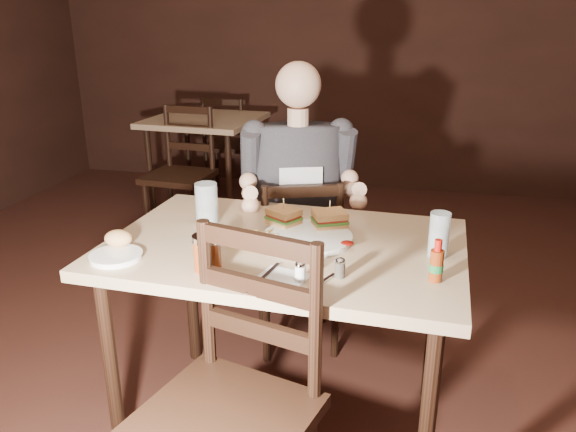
% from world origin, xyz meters
% --- Properties ---
extents(room_shell, '(7.00, 7.00, 7.00)m').
position_xyz_m(room_shell, '(0.00, 0.00, 1.40)').
color(room_shell, black).
rests_on(room_shell, ground).
extents(main_table, '(1.26, 0.87, 0.77)m').
position_xyz_m(main_table, '(-0.16, 0.20, 0.69)').
color(main_table, tan).
rests_on(main_table, ground).
extents(bg_table, '(0.85, 0.85, 0.77)m').
position_xyz_m(bg_table, '(-1.32, 2.50, 0.68)').
color(bg_table, tan).
rests_on(bg_table, ground).
extents(chair_far, '(0.51, 0.53, 0.85)m').
position_xyz_m(chair_far, '(-0.24, 0.80, 0.43)').
color(chair_far, black).
rests_on(chair_far, ground).
extents(chair_near, '(0.56, 0.59, 0.96)m').
position_xyz_m(chair_near, '(-0.20, -0.39, 0.48)').
color(chair_near, black).
rests_on(chair_near, ground).
extents(bg_chair_far, '(0.43, 0.46, 0.86)m').
position_xyz_m(bg_chair_far, '(-1.32, 3.05, 0.43)').
color(bg_chair_far, black).
rests_on(bg_chair_far, ground).
extents(bg_chair_near, '(0.46, 0.50, 0.92)m').
position_xyz_m(bg_chair_near, '(-1.32, 1.95, 0.46)').
color(bg_chair_near, black).
rests_on(bg_chair_near, ground).
extents(diner, '(0.62, 0.55, 0.90)m').
position_xyz_m(diner, '(-0.22, 0.76, 0.89)').
color(diner, '#353238').
rests_on(diner, chair_far).
extents(dinner_plate, '(0.32, 0.32, 0.02)m').
position_xyz_m(dinner_plate, '(-0.08, 0.23, 0.78)').
color(dinner_plate, white).
rests_on(dinner_plate, main_table).
extents(sandwich_left, '(0.14, 0.13, 0.10)m').
position_xyz_m(sandwich_left, '(-0.19, 0.33, 0.84)').
color(sandwich_left, tan).
rests_on(sandwich_left, dinner_plate).
extents(sandwich_right, '(0.15, 0.14, 0.10)m').
position_xyz_m(sandwich_right, '(-0.02, 0.34, 0.84)').
color(sandwich_right, tan).
rests_on(sandwich_right, dinner_plate).
extents(fries_pile, '(0.23, 0.17, 0.04)m').
position_xyz_m(fries_pile, '(-0.27, 0.17, 0.81)').
color(fries_pile, '#EBC16D').
rests_on(fries_pile, dinner_plate).
extents(ketchup_dollop, '(0.05, 0.05, 0.01)m').
position_xyz_m(ketchup_dollop, '(0.06, 0.19, 0.79)').
color(ketchup_dollop, maroon).
rests_on(ketchup_dollop, dinner_plate).
extents(glass_left, '(0.09, 0.09, 0.16)m').
position_xyz_m(glass_left, '(-0.49, 0.33, 0.85)').
color(glass_left, silver).
rests_on(glass_left, main_table).
extents(glass_right, '(0.07, 0.07, 0.15)m').
position_xyz_m(glass_right, '(0.36, 0.20, 0.85)').
color(glass_right, silver).
rests_on(glass_right, main_table).
extents(hot_sauce, '(0.04, 0.04, 0.13)m').
position_xyz_m(hot_sauce, '(0.35, 0.01, 0.84)').
color(hot_sauce, maroon).
rests_on(hot_sauce, main_table).
extents(salt_shaker, '(0.03, 0.03, 0.06)m').
position_xyz_m(salt_shaker, '(-0.04, -0.08, 0.80)').
color(salt_shaker, white).
rests_on(salt_shaker, main_table).
extents(pepper_shaker, '(0.03, 0.03, 0.06)m').
position_xyz_m(pepper_shaker, '(0.07, -0.03, 0.80)').
color(pepper_shaker, '#38332D').
rests_on(pepper_shaker, main_table).
extents(syrup_dispenser, '(0.09, 0.09, 0.11)m').
position_xyz_m(syrup_dispenser, '(-0.34, -0.06, 0.83)').
color(syrup_dispenser, maroon).
rests_on(syrup_dispenser, main_table).
extents(napkin, '(0.17, 0.17, 0.00)m').
position_xyz_m(napkin, '(-0.10, -0.08, 0.77)').
color(napkin, white).
rests_on(napkin, main_table).
extents(knife, '(0.05, 0.22, 0.01)m').
position_xyz_m(knife, '(-0.15, -0.09, 0.78)').
color(knife, silver).
rests_on(knife, napkin).
extents(fork, '(0.08, 0.14, 0.00)m').
position_xyz_m(fork, '(0.02, -0.09, 0.78)').
color(fork, silver).
rests_on(fork, napkin).
extents(side_plate, '(0.17, 0.17, 0.01)m').
position_xyz_m(side_plate, '(-0.66, -0.05, 0.78)').
color(side_plate, white).
rests_on(side_plate, main_table).
extents(bread_roll, '(0.10, 0.08, 0.06)m').
position_xyz_m(bread_roll, '(-0.69, 0.02, 0.81)').
color(bread_roll, tan).
rests_on(bread_roll, side_plate).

